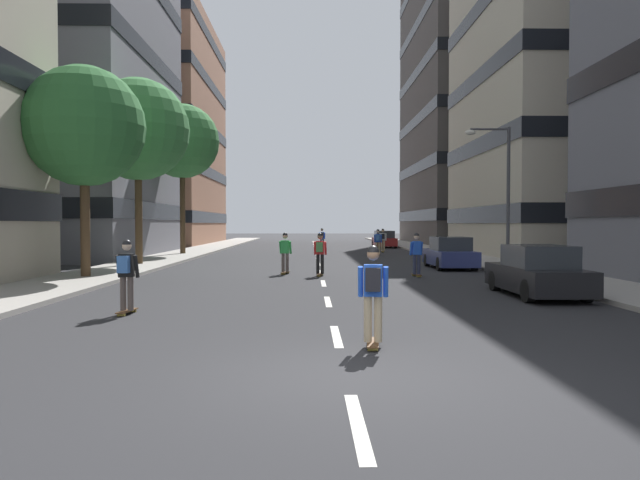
{
  "coord_description": "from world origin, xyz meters",
  "views": [
    {
      "loc": [
        -0.53,
        -8.26,
        2.16
      ],
      "look_at": [
        0.0,
        19.53,
        1.38
      ],
      "focal_mm": 33.19,
      "sensor_mm": 36.0,
      "label": 1
    }
  ],
  "objects_px": {
    "streetlamp_right": "(501,181)",
    "skater_7": "(417,252)",
    "street_tree_mid": "(84,127)",
    "skater_3": "(126,272)",
    "skater_5": "(373,289)",
    "skater_6": "(320,251)",
    "skater_4": "(322,237)",
    "skater_1": "(383,239)",
    "parked_car_mid": "(384,240)",
    "parked_car_near": "(537,273)",
    "street_tree_far": "(138,130)",
    "street_tree_near": "(182,142)",
    "skater_0": "(378,240)",
    "parked_car_far": "(450,254)",
    "skater_2": "(285,251)"
  },
  "relations": [
    {
      "from": "parked_car_mid",
      "to": "skater_2",
      "type": "relative_size",
      "value": 2.47
    },
    {
      "from": "skater_3",
      "to": "skater_5",
      "type": "relative_size",
      "value": 1.0
    },
    {
      "from": "street_tree_far",
      "to": "skater_6",
      "type": "distance_m",
      "value": 12.17
    },
    {
      "from": "parked_car_far",
      "to": "street_tree_mid",
      "type": "bearing_deg",
      "value": -160.54
    },
    {
      "from": "streetlamp_right",
      "to": "skater_7",
      "type": "height_order",
      "value": "streetlamp_right"
    },
    {
      "from": "streetlamp_right",
      "to": "skater_7",
      "type": "distance_m",
      "value": 6.51
    },
    {
      "from": "streetlamp_right",
      "to": "skater_5",
      "type": "bearing_deg",
      "value": -114.47
    },
    {
      "from": "street_tree_far",
      "to": "skater_0",
      "type": "relative_size",
      "value": 5.23
    },
    {
      "from": "parked_car_near",
      "to": "skater_3",
      "type": "distance_m",
      "value": 11.58
    },
    {
      "from": "street_tree_near",
      "to": "streetlamp_right",
      "type": "bearing_deg",
      "value": -36.38
    },
    {
      "from": "skater_4",
      "to": "skater_7",
      "type": "height_order",
      "value": "same"
    },
    {
      "from": "parked_car_near",
      "to": "street_tree_near",
      "type": "height_order",
      "value": "street_tree_near"
    },
    {
      "from": "skater_6",
      "to": "skater_4",
      "type": "bearing_deg",
      "value": 88.53
    },
    {
      "from": "street_tree_far",
      "to": "skater_0",
      "type": "distance_m",
      "value": 17.64
    },
    {
      "from": "parked_car_mid",
      "to": "skater_0",
      "type": "height_order",
      "value": "skater_0"
    },
    {
      "from": "skater_4",
      "to": "skater_7",
      "type": "distance_m",
      "value": 25.69
    },
    {
      "from": "streetlamp_right",
      "to": "skater_4",
      "type": "bearing_deg",
      "value": 109.54
    },
    {
      "from": "streetlamp_right",
      "to": "skater_3",
      "type": "xyz_separation_m",
      "value": [
        -13.26,
        -13.31,
        -3.12
      ]
    },
    {
      "from": "parked_car_near",
      "to": "skater_4",
      "type": "height_order",
      "value": "skater_4"
    },
    {
      "from": "parked_car_mid",
      "to": "parked_car_far",
      "type": "distance_m",
      "value": 24.7
    },
    {
      "from": "street_tree_far",
      "to": "skater_1",
      "type": "height_order",
      "value": "street_tree_far"
    },
    {
      "from": "skater_0",
      "to": "skater_5",
      "type": "distance_m",
      "value": 29.97
    },
    {
      "from": "street_tree_mid",
      "to": "skater_1",
      "type": "distance_m",
      "value": 26.26
    },
    {
      "from": "street_tree_far",
      "to": "skater_4",
      "type": "height_order",
      "value": "street_tree_far"
    },
    {
      "from": "parked_car_mid",
      "to": "skater_7",
      "type": "distance_m",
      "value": 29.08
    },
    {
      "from": "streetlamp_right",
      "to": "skater_7",
      "type": "bearing_deg",
      "value": -142.82
    },
    {
      "from": "streetlamp_right",
      "to": "skater_6",
      "type": "distance_m",
      "value": 9.56
    },
    {
      "from": "parked_car_near",
      "to": "skater_1",
      "type": "distance_m",
      "value": 27.07
    },
    {
      "from": "parked_car_near",
      "to": "street_tree_far",
      "type": "xyz_separation_m",
      "value": [
        -15.35,
        12.58,
        6.16
      ]
    },
    {
      "from": "skater_3",
      "to": "skater_7",
      "type": "relative_size",
      "value": 1.0
    },
    {
      "from": "parked_car_far",
      "to": "skater_2",
      "type": "relative_size",
      "value": 2.47
    },
    {
      "from": "parked_car_mid",
      "to": "parked_car_far",
      "type": "xyz_separation_m",
      "value": [
        0.0,
        -24.7,
        0.0
      ]
    },
    {
      "from": "parked_car_mid",
      "to": "street_tree_far",
      "type": "xyz_separation_m",
      "value": [
        -15.35,
        -22.99,
        6.16
      ]
    },
    {
      "from": "street_tree_near",
      "to": "skater_4",
      "type": "height_order",
      "value": "street_tree_near"
    },
    {
      "from": "street_tree_far",
      "to": "skater_2",
      "type": "xyz_separation_m",
      "value": [
        7.56,
        -4.74,
        -5.88
      ]
    },
    {
      "from": "street_tree_near",
      "to": "skater_3",
      "type": "xyz_separation_m",
      "value": [
        4.24,
        -26.2,
        -6.69
      ]
    },
    {
      "from": "street_tree_near",
      "to": "skater_4",
      "type": "bearing_deg",
      "value": 43.4
    },
    {
      "from": "parked_car_near",
      "to": "skater_0",
      "type": "relative_size",
      "value": 2.47
    },
    {
      "from": "parked_car_mid",
      "to": "skater_0",
      "type": "distance_m",
      "value": 13.11
    },
    {
      "from": "parked_car_far",
      "to": "streetlamp_right",
      "type": "distance_m",
      "value": 4.14
    },
    {
      "from": "skater_2",
      "to": "skater_5",
      "type": "xyz_separation_m",
      "value": [
        2.13,
        -14.96,
        0.03
      ]
    },
    {
      "from": "street_tree_mid",
      "to": "skater_6",
      "type": "bearing_deg",
      "value": 9.1
    },
    {
      "from": "street_tree_far",
      "to": "skater_0",
      "type": "xyz_separation_m",
      "value": [
        13.26,
        10.05,
        -5.85
      ]
    },
    {
      "from": "skater_6",
      "to": "street_tree_far",
      "type": "bearing_deg",
      "value": 147.8
    },
    {
      "from": "skater_2",
      "to": "skater_7",
      "type": "height_order",
      "value": "same"
    },
    {
      "from": "street_tree_mid",
      "to": "skater_3",
      "type": "distance_m",
      "value": 10.84
    },
    {
      "from": "parked_car_near",
      "to": "skater_7",
      "type": "height_order",
      "value": "skater_7"
    },
    {
      "from": "street_tree_mid",
      "to": "skater_5",
      "type": "xyz_separation_m",
      "value": [
        9.69,
        -12.57,
        -4.84
      ]
    },
    {
      "from": "street_tree_mid",
      "to": "skater_3",
      "type": "xyz_separation_m",
      "value": [
        4.24,
        -8.72,
        -4.84
      ]
    },
    {
      "from": "skater_0",
      "to": "skater_7",
      "type": "relative_size",
      "value": 1.0
    }
  ]
}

